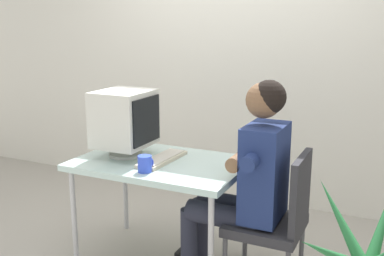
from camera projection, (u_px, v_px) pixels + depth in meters
wall_back at (267, 39)px, 3.98m from camera, size 8.00×0.10×3.00m
desk at (161, 168)px, 3.06m from camera, size 1.13×0.74×0.73m
crt_monitor at (125, 119)px, 3.10m from camera, size 0.35×0.39×0.46m
keyboard at (162, 159)px, 3.04m from camera, size 0.16×0.45×0.03m
office_chair at (277, 217)px, 2.73m from camera, size 0.44×0.44×0.89m
person_seated at (246, 177)px, 2.76m from camera, size 0.75×0.56×1.32m
desk_mug at (145, 164)px, 2.81m from camera, size 0.09×0.10×0.10m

